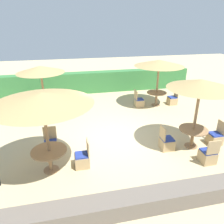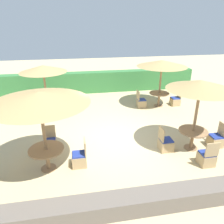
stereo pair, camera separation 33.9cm
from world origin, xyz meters
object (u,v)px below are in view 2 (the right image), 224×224
patio_chair_front_left_east (80,158)px  parasol_front_right (201,85)px  patio_chair_front_right_south (207,158)px  patio_chair_front_right_west (165,144)px  patio_chair_front_right_east (216,140)px  round_table_back_right (159,96)px  patio_chair_back_right_east (175,101)px  round_table_front_right (193,134)px  parasol_back_left (43,69)px  round_table_back_left (47,102)px  patio_chair_back_left_east (67,106)px  parasol_front_left (39,97)px  patio_chair_back_left_west (29,108)px  parasol_back_right (162,64)px  patio_chair_back_right_west (141,102)px  round_table_front_left (47,153)px  patio_chair_front_left_north (50,144)px

patio_chair_front_left_east → parasol_front_right: bearing=-85.5°
patio_chair_front_right_south → patio_chair_front_right_west: same height
patio_chair_front_right_east → round_table_back_right: 4.41m
patio_chair_front_right_south → patio_chair_back_right_east: (1.40, 5.30, 0.00)m
round_table_front_right → round_table_back_right: bearing=84.6°
parasol_back_left → round_table_back_left: size_ratio=2.39×
patio_chair_front_right_south → patio_chair_back_left_east: bearing=129.7°
patio_chair_front_right_west → round_table_back_left: size_ratio=0.92×
round_table_front_right → round_table_back_right: 4.35m
parasol_front_left → patio_chair_back_right_east: bearing=35.3°
patio_chair_front_right_west → parasol_back_left: size_ratio=0.38×
patio_chair_front_right_south → patio_chair_back_left_west: (-6.45, 5.53, 0.00)m
patio_chair_front_left_east → parasol_back_right: size_ratio=0.36×
patio_chair_back_right_east → patio_chair_back_right_west: bearing=88.0°
parasol_back_right → patio_chair_back_right_east: bearing=-3.5°
parasol_back_left → round_table_back_right: bearing=-1.5°
patio_chair_back_left_west → patio_chair_back_right_east: bearing=88.3°
round_table_front_left → patio_chair_back_right_west: (4.52, 4.66, -0.33)m
parasol_front_left → patio_chair_back_left_west: size_ratio=3.10×
round_table_back_right → patio_chair_back_right_west: patio_chair_back_right_west is taller
parasol_front_left → round_table_back_right: bearing=40.1°
patio_chair_front_left_north → parasol_back_right: bearing=-147.2°
patio_chair_front_left_east → patio_chair_back_right_east: 7.15m
patio_chair_back_right_west → patio_chair_front_right_south: bearing=6.1°
patio_chair_front_right_east → patio_chair_back_left_east: (-5.56, 4.50, 0.00)m
patio_chair_back_left_east → patio_chair_back_right_east: same height
patio_chair_front_right_east → round_table_back_left: patio_chair_front_right_east is taller
parasol_front_left → parasol_back_right: bearing=40.1°
parasol_back_right → patio_chair_front_left_north: bearing=-147.2°
parasol_front_right → patio_chair_back_left_east: bearing=135.8°
round_table_front_right → patio_chair_back_left_east: bearing=135.8°
round_table_front_left → patio_chair_back_left_west: size_ratio=1.17×
round_table_front_right → parasol_back_left: (-5.54, 4.48, 1.68)m
patio_chair_front_right_west → parasol_front_left: size_ratio=0.32×
patio_chair_front_left_north → round_table_back_right: (5.56, 3.58, 0.33)m
round_table_front_left → patio_chair_back_right_east: size_ratio=1.17×
patio_chair_front_right_south → parasol_back_left: 8.04m
round_table_back_right → patio_chair_front_right_east: bearing=-82.7°
parasol_front_left → patio_chair_back_right_west: size_ratio=3.10×
patio_chair_front_right_south → round_table_back_left: (-5.51, 5.51, 0.29)m
parasol_front_right → round_table_front_right: size_ratio=2.51×
patio_chair_front_right_east → parasol_back_left: parasol_back_left is taller
parasol_back_left → round_table_front_right: bearing=-39.0°
parasol_back_left → patio_chair_front_right_west: bearing=-44.4°
parasol_front_left → parasol_back_right: size_ratio=1.11×
patio_chair_front_left_north → patio_chair_back_right_west: same height
parasol_front_left → round_table_back_left: (-0.42, 4.80, -1.87)m
patio_chair_front_right_south → parasol_back_left: parasol_back_left is taller
patio_chair_front_right_east → patio_chair_front_left_north: (-6.12, 0.77, 0.00)m
round_table_front_left → patio_chair_back_left_east: 4.83m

